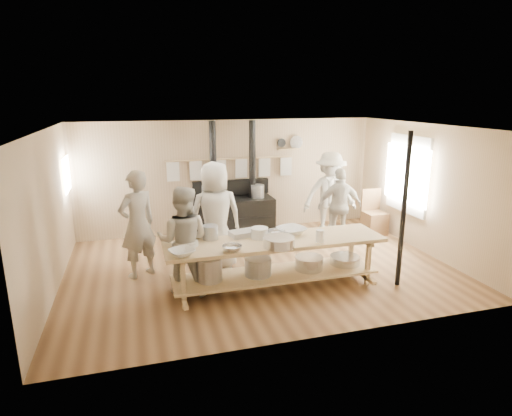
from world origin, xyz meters
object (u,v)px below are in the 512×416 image
Objects in this scene: cook_center at (215,216)px; cook_right at (340,206)px; prep_table at (275,259)px; cook_far_left at (138,224)px; cook_left at (183,241)px; roasting_pan at (243,234)px; chair at (374,221)px; stove at (234,212)px; cook_by_window at (330,195)px.

cook_center reaches higher than cook_right.
prep_table is 2.47m from cook_far_left.
cook_left is 1.00m from roasting_pan.
cook_right is (2.08, 1.83, 0.30)m from prep_table.
chair is at bearing 34.42° from prep_table.
prep_table is 8.72× the size of roasting_pan.
stove reaches higher than cook_right.
stove reaches higher than cook_far_left.
stove is at bearing -169.28° from cook_far_left.
cook_far_left reaches higher than roasting_pan.
cook_by_window is 1.88× the size of chair.
cook_far_left is 0.99× the size of cook_by_window.
cook_right is at bearing -29.66° from stove.
stove is 1.36× the size of cook_far_left.
cook_right is 2.96m from roasting_pan.
cook_right is at bearing -137.90° from cook_left.
roasting_pan is (-0.46, 0.33, 0.38)m from prep_table.
cook_left is 4.07m from cook_by_window.
prep_table is 1.86× the size of cook_by_window.
stove reaches higher than prep_table.
stove is 1.30× the size of cook_center.
stove is at bearing 80.17° from roasting_pan.
cook_center is (0.69, 0.87, 0.12)m from cook_left.
cook_right is at bearing 41.38° from prep_table.
cook_left is at bearing -117.95° from stove.
cook_by_window is (2.06, -0.72, 0.45)m from stove.
roasting_pan is at bearing 38.46° from cook_right.
stove is 6.30× the size of roasting_pan.
cook_center is at bearing 110.68° from roasting_pan.
prep_table is 1.80× the size of cook_center.
cook_left is 0.92× the size of cook_by_window.
stove is at bearing -116.22° from cook_center.
chair reaches higher than prep_table.
stove reaches higher than cook_left.
cook_center is 1.94× the size of chair.
cook_far_left is 1.87m from roasting_pan.
cook_left is at bearing -146.69° from cook_by_window.
prep_table is at bearing 120.14° from cook_center.
cook_right is (2.85, 0.69, -0.18)m from cook_center.
cook_by_window reaches higher than prep_table.
cook_far_left is 4.64× the size of roasting_pan.
stove is 2.88m from cook_far_left.
roasting_pan is (0.31, -0.81, -0.11)m from cook_center.
chair is (4.62, 1.90, -0.58)m from cook_left.
prep_table is at bearing 121.44° from cook_far_left.
cook_by_window is at bearing -131.76° from cook_left.
cook_left is at bearing 31.77° from cook_right.
stove is at bearing 164.75° from chair.
cook_far_left reaches higher than cook_right.
chair is at bearing -3.78° from cook_by_window.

